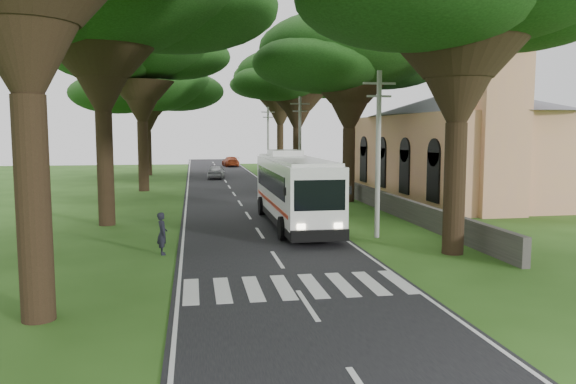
% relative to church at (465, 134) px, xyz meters
% --- Properties ---
extents(ground, '(140.00, 140.00, 0.00)m').
position_rel_church_xyz_m(ground, '(-17.86, -21.55, -4.91)').
color(ground, '#294F16').
rests_on(ground, ground).
extents(road, '(8.00, 120.00, 0.04)m').
position_rel_church_xyz_m(road, '(-17.86, 3.45, -4.90)').
color(road, black).
rests_on(road, ground).
extents(crosswalk, '(8.00, 3.00, 0.01)m').
position_rel_church_xyz_m(crosswalk, '(-17.86, -23.55, -4.91)').
color(crosswalk, silver).
rests_on(crosswalk, ground).
extents(property_wall, '(0.35, 50.00, 1.20)m').
position_rel_church_xyz_m(property_wall, '(-8.86, 2.45, -4.31)').
color(property_wall, '#383533').
rests_on(property_wall, ground).
extents(church, '(14.00, 24.00, 11.60)m').
position_rel_church_xyz_m(church, '(0.00, 0.00, 0.00)').
color(church, '#E5A36F').
rests_on(church, ground).
extents(pole_near, '(1.60, 0.24, 8.00)m').
position_rel_church_xyz_m(pole_near, '(-12.36, -15.55, -0.73)').
color(pole_near, gray).
rests_on(pole_near, ground).
extents(pole_mid, '(1.60, 0.24, 8.00)m').
position_rel_church_xyz_m(pole_mid, '(-12.36, 4.45, -0.73)').
color(pole_mid, gray).
rests_on(pole_mid, ground).
extents(pole_far, '(1.60, 0.24, 8.00)m').
position_rel_church_xyz_m(pole_far, '(-12.36, 24.45, -0.73)').
color(pole_far, gray).
rests_on(pole_far, ground).
extents(tree_l_midb, '(12.82, 12.82, 15.00)m').
position_rel_church_xyz_m(tree_l_midb, '(-25.36, 8.45, 7.17)').
color(tree_l_midb, black).
rests_on(tree_l_midb, ground).
extents(tree_l_far, '(15.13, 15.13, 13.72)m').
position_rel_church_xyz_m(tree_l_far, '(-26.36, 26.45, 5.52)').
color(tree_l_far, black).
rests_on(tree_l_far, ground).
extents(tree_r_mida, '(13.16, 13.16, 13.73)m').
position_rel_church_xyz_m(tree_r_mida, '(-9.86, -1.55, 5.88)').
color(tree_r_mida, black).
rests_on(tree_r_mida, ground).
extents(tree_r_midb, '(12.40, 12.40, 13.81)m').
position_rel_church_xyz_m(tree_r_midb, '(-10.36, 16.45, 6.08)').
color(tree_r_midb, black).
rests_on(tree_r_midb, ground).
extents(tree_r_far, '(12.58, 12.58, 15.05)m').
position_rel_church_xyz_m(tree_r_far, '(-9.36, 34.45, 7.25)').
color(tree_r_far, black).
rests_on(tree_r_far, ground).
extents(coach_bus, '(2.99, 12.61, 3.72)m').
position_rel_church_xyz_m(coach_bus, '(-15.68, -11.24, -2.91)').
color(coach_bus, white).
rests_on(coach_bus, ground).
extents(distant_car_a, '(2.21, 4.46, 1.46)m').
position_rel_church_xyz_m(distant_car_a, '(-18.66, 20.09, -4.15)').
color(distant_car_a, '#ADACB1').
rests_on(distant_car_a, road).
extents(distant_car_c, '(2.48, 5.12, 1.44)m').
position_rel_church_xyz_m(distant_car_c, '(-15.69, 41.32, -4.16)').
color(distant_car_c, '#933315').
rests_on(distant_car_c, road).
extents(pedestrian, '(0.53, 0.71, 1.78)m').
position_rel_church_xyz_m(pedestrian, '(-22.45, -17.69, -4.02)').
color(pedestrian, black).
rests_on(pedestrian, ground).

